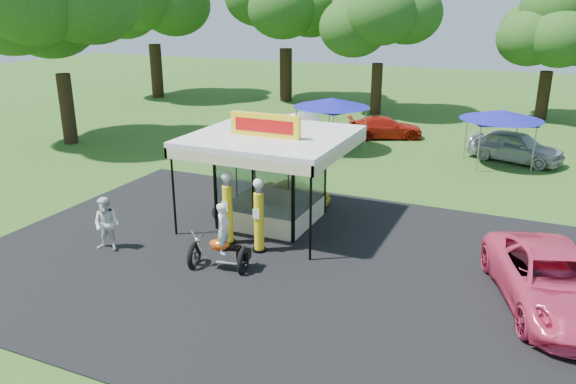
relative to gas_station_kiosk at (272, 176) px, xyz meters
name	(u,v)px	position (x,y,z in m)	size (l,w,h in m)	color
ground	(260,292)	(2.00, -4.99, -1.78)	(120.00, 120.00, 0.00)	#2B591B
asphalt_apron	(288,263)	(2.00, -2.99, -1.76)	(20.00, 14.00, 0.04)	black
gas_station_kiosk	(272,176)	(0.00, 0.00, 0.00)	(5.40, 5.40, 4.18)	white
gas_pump_left	(228,210)	(-0.48, -2.44, -0.55)	(0.48, 0.48, 2.58)	black
gas_pump_right	(259,217)	(0.76, -2.58, -0.57)	(0.47, 0.47, 2.54)	black
motorcycle	(222,243)	(0.33, -4.20, -0.91)	(1.98, 1.22, 2.26)	black
spare_tires	(221,213)	(-1.70, -0.84, -1.42)	(0.86, 0.52, 0.74)	black
kiosk_car	(296,192)	(0.00, 2.21, -1.30)	(1.13, 2.82, 0.96)	yellow
pink_sedan	(553,281)	(9.52, -2.54, -1.00)	(2.60, 5.64, 1.57)	#EC406D
spectator_west	(107,224)	(-3.86, -4.50, -0.86)	(0.89, 0.70, 1.84)	white
bg_car_a	(304,125)	(-4.35, 13.47, -1.09)	(1.46, 4.20, 1.38)	silver
bg_car_b	(385,127)	(0.28, 15.13, -1.14)	(1.81, 4.46, 1.29)	#B31A0D
bg_car_c	(516,147)	(7.76, 12.66, -0.98)	(1.89, 4.70, 1.60)	#ACADB0
tent_west	(332,103)	(-1.73, 11.09, 0.84)	(4.15, 4.15, 2.90)	gray
tent_east	(501,115)	(6.96, 11.60, 0.76)	(4.01, 4.01, 2.80)	gray
oak_far_a	(151,0)	(-21.65, 22.21, 6.17)	(10.54, 10.54, 12.49)	black
oak_far_b	(286,6)	(-10.73, 24.93, 5.74)	(9.88, 9.88, 11.78)	black
oak_far_c	(380,21)	(-2.36, 22.39, 4.80)	(8.81, 8.81, 10.38)	black
oak_far_d	(553,32)	(8.77, 25.22, 4.13)	(7.79, 7.79, 9.27)	black
oak_near	(55,10)	(-16.13, 6.39, 5.63)	(10.28, 10.28, 11.83)	black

